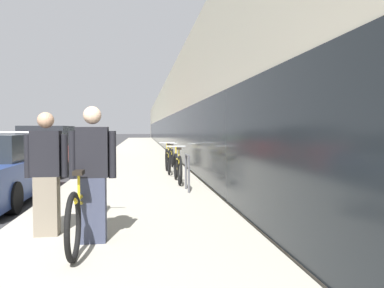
% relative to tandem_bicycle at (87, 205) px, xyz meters
% --- Properties ---
extents(sidewalk_slab, '(3.60, 70.00, 0.14)m').
position_rel_tandem_bicycle_xyz_m(sidewalk_slab, '(0.54, 19.89, -0.47)').
color(sidewalk_slab, '#A39E8E').
rests_on(sidewalk_slab, ground).
extents(storefront_facade, '(10.01, 70.00, 4.85)m').
position_rel_tandem_bicycle_xyz_m(storefront_facade, '(7.37, 27.89, 1.88)').
color(storefront_facade, beige).
rests_on(storefront_facade, ground).
extents(tandem_bicycle, '(0.52, 2.92, 0.95)m').
position_rel_tandem_bicycle_xyz_m(tandem_bicycle, '(0.00, 0.00, 0.00)').
color(tandem_bicycle, black).
rests_on(tandem_bicycle, sidewalk_slab).
extents(person_rider, '(0.58, 0.23, 1.71)m').
position_rel_tandem_bicycle_xyz_m(person_rider, '(0.12, -0.38, 0.46)').
color(person_rider, '#33384C').
rests_on(person_rider, sidewalk_slab).
extents(person_bystander, '(0.56, 0.22, 1.65)m').
position_rel_tandem_bicycle_xyz_m(person_bystander, '(-0.53, 0.01, 0.43)').
color(person_bystander, '#756B5B').
rests_on(person_bystander, sidewalk_slab).
extents(bike_rack_hoop, '(0.05, 0.60, 0.84)m').
position_rel_tandem_bicycle_xyz_m(bike_rack_hoop, '(1.77, 3.30, 0.11)').
color(bike_rack_hoop, '#4C4C51').
rests_on(bike_rack_hoop, sidewalk_slab).
extents(cruiser_bike_nearest, '(0.52, 1.89, 0.95)m').
position_rel_tandem_bicycle_xyz_m(cruiser_bike_nearest, '(1.69, 4.74, -0.00)').
color(cruiser_bike_nearest, black).
rests_on(cruiser_bike_nearest, sidewalk_slab).
extents(cruiser_bike_middle, '(0.52, 1.89, 0.97)m').
position_rel_tandem_bicycle_xyz_m(cruiser_bike_middle, '(1.58, 6.95, 0.00)').
color(cruiser_bike_middle, black).
rests_on(cruiser_bike_middle, sidewalk_slab).
extents(cruiser_bike_farthest, '(0.52, 1.64, 0.86)m').
position_rel_tandem_bicycle_xyz_m(cruiser_bike_farthest, '(1.87, 9.18, -0.04)').
color(cruiser_bike_farthest, black).
rests_on(cruiser_bike_farthest, sidewalk_slab).
extents(vintage_roadster_curbside, '(1.85, 4.60, 1.67)m').
position_rel_tandem_bicycle_xyz_m(vintage_roadster_curbside, '(-2.63, 8.94, 0.21)').
color(vintage_roadster_curbside, maroon).
rests_on(vintage_roadster_curbside, ground).
extents(parked_sedan_far, '(1.96, 4.31, 1.48)m').
position_rel_tandem_bicycle_xyz_m(parked_sedan_far, '(-2.55, 14.36, 0.14)').
color(parked_sedan_far, maroon).
rests_on(parked_sedan_far, ground).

